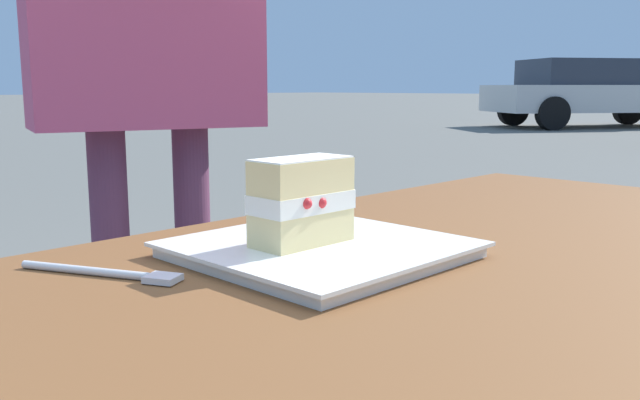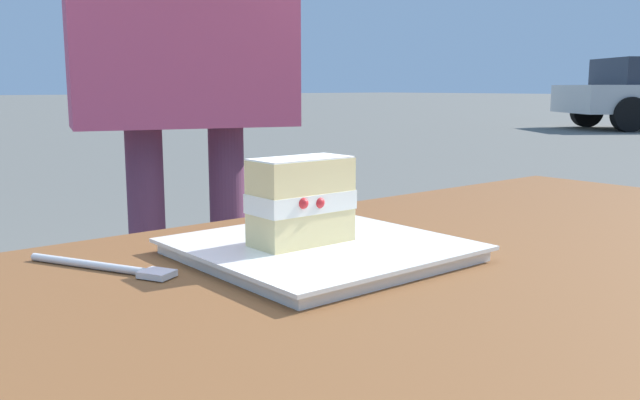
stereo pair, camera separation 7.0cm
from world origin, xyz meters
The scene contains 4 objects.
patio_table centered at (0.00, 0.00, 0.59)m, with size 1.33×0.86×0.68m.
dessert_plate centered at (0.09, -0.20, 0.69)m, with size 0.26×0.26×0.02m.
cake_slice centered at (0.10, -0.21, 0.74)m, with size 0.11×0.06×0.09m.
dessert_fork centered at (0.28, -0.29, 0.69)m, with size 0.09×0.16×0.01m.
Camera 2 is at (0.52, 0.33, 0.86)m, focal length 38.02 mm.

